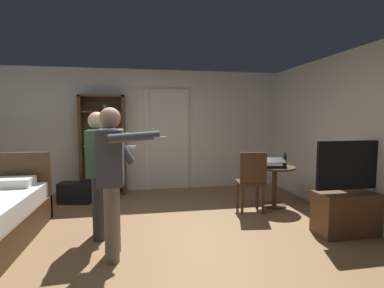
% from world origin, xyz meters
% --- Properties ---
extents(ground_plane, '(6.77, 6.77, 0.00)m').
position_xyz_m(ground_plane, '(0.00, 0.00, 0.00)').
color(ground_plane, olive).
extents(wall_back, '(6.39, 0.12, 2.53)m').
position_xyz_m(wall_back, '(0.00, 2.70, 1.26)').
color(wall_back, silver).
rests_on(wall_back, ground_plane).
extents(wall_right, '(0.12, 5.52, 2.53)m').
position_xyz_m(wall_right, '(3.14, 0.00, 1.26)').
color(wall_right, silver).
rests_on(wall_right, ground_plane).
extents(doorway_frame, '(0.93, 0.08, 2.13)m').
position_xyz_m(doorway_frame, '(0.60, 2.62, 1.22)').
color(doorway_frame, white).
rests_on(doorway_frame, ground_plane).
extents(bookshelf, '(0.88, 0.32, 1.98)m').
position_xyz_m(bookshelf, '(-0.69, 2.47, 1.06)').
color(bookshelf, '#4C331E').
rests_on(bookshelf, ground_plane).
extents(tv_flatscreen, '(1.09, 0.40, 1.24)m').
position_xyz_m(tv_flatscreen, '(2.78, -0.24, 0.38)').
color(tv_flatscreen, brown).
rests_on(tv_flatscreen, ground_plane).
extents(side_table, '(0.68, 0.68, 0.70)m').
position_xyz_m(side_table, '(2.31, 1.05, 0.48)').
color(side_table, '#4C331E').
rests_on(side_table, ground_plane).
extents(laptop, '(0.37, 0.38, 0.16)m').
position_xyz_m(laptop, '(2.27, 1.01, 0.75)').
color(laptop, black).
rests_on(laptop, side_table).
extents(bottle_on_table, '(0.06, 0.06, 0.24)m').
position_xyz_m(bottle_on_table, '(2.45, 0.97, 0.80)').
color(bottle_on_table, black).
rests_on(bottle_on_table, side_table).
extents(wooden_chair, '(0.46, 0.46, 0.99)m').
position_xyz_m(wooden_chair, '(1.80, 0.83, 0.54)').
color(wooden_chair, '#4C331E').
rests_on(wooden_chair, ground_plane).
extents(person_blue_shirt, '(0.70, 0.59, 1.65)m').
position_xyz_m(person_blue_shirt, '(-0.27, -0.34, 0.96)').
color(person_blue_shirt, gray).
rests_on(person_blue_shirt, ground_plane).
extents(person_striped_shirt, '(0.62, 0.59, 1.61)m').
position_xyz_m(person_striped_shirt, '(-0.49, 0.27, 0.93)').
color(person_striped_shirt, '#333338').
rests_on(person_striped_shirt, ground_plane).
extents(suitcase_dark, '(0.51, 0.40, 0.31)m').
position_xyz_m(suitcase_dark, '(-0.88, 2.02, 0.15)').
color(suitcase_dark, '#1E2D38').
rests_on(suitcase_dark, ground_plane).
extents(suitcase_small, '(0.62, 0.41, 0.37)m').
position_xyz_m(suitcase_small, '(-1.12, 1.90, 0.18)').
color(suitcase_small, black).
rests_on(suitcase_small, ground_plane).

